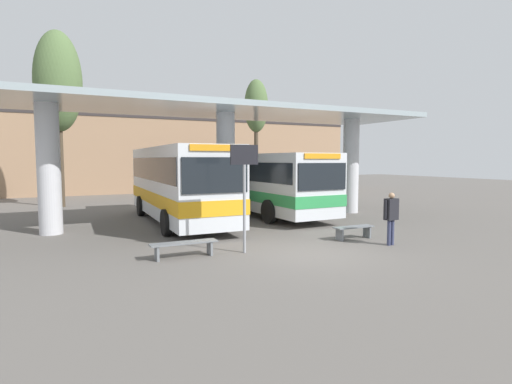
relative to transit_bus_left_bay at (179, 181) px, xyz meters
The scene contains 12 objects.
ground_plane 8.32m from the transit_bus_left_bay, 75.72° to the right, with size 100.00×100.00×0.00m, color #605B56.
townhouse_backdrop 17.18m from the transit_bus_left_bay, 83.22° to the left, with size 40.00×0.58×8.33m.
station_canopy 3.26m from the transit_bus_left_bay, 21.88° to the right, with size 19.47×5.45×5.22m.
transit_bus_left_bay is the anchor object (origin of this frame).
transit_bus_center_bay 4.83m from the transit_bus_left_bay, 14.68° to the left, with size 3.10×11.35×3.14m.
waiting_bench_near_pillar 8.26m from the transit_bus_left_bay, 55.39° to the right, with size 1.56×0.44×0.46m.
waiting_bench_mid_platform 7.05m from the transit_bus_left_bay, 103.93° to the right, with size 1.98×0.44×0.46m.
info_sign_platform 6.90m from the transit_bus_left_bay, 88.43° to the right, with size 0.90×0.09×3.31m.
pedestrian_waiting 9.52m from the transit_bus_left_bay, 57.98° to the right, with size 0.66×0.30×1.77m.
poplar_tree_behind_left 13.78m from the transit_bus_left_bay, 48.04° to the left, with size 1.81×1.81×8.91m.
poplar_tree_behind_right 11.49m from the transit_bus_left_bay, 118.55° to the left, with size 2.69×2.69×10.45m.
parked_car_street 15.18m from the transit_bus_left_bay, 67.76° to the left, with size 4.45×2.21×1.92m.
Camera 1 is at (-6.79, -10.06, 2.86)m, focal length 28.00 mm.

